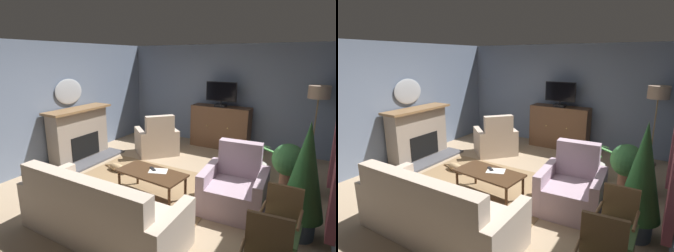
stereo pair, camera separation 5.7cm
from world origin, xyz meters
TOP-DOWN VIEW (x-y plane):
  - ground_plane at (0.00, 0.00)m, footprint 5.92×6.84m
  - wall_back at (0.00, 3.17)m, footprint 5.92×0.10m
  - wall_left at (-2.71, 0.00)m, footprint 0.10×6.84m
  - rug_central at (-0.31, 0.02)m, footprint 2.67×1.98m
  - fireplace at (-2.38, 0.44)m, footprint 0.85×1.62m
  - wall_mirror_oval at (-2.63, 0.44)m, footprint 0.06×0.74m
  - tv_cabinet at (0.11, 2.82)m, footprint 1.48×0.47m
  - television at (0.11, 2.77)m, footprint 0.77×0.20m
  - coffee_table at (0.05, -0.27)m, footprint 1.18×0.65m
  - tv_remote at (0.01, -0.18)m, footprint 0.17×0.14m
  - folded_newspaper at (0.13, -0.18)m, footprint 0.36×0.32m
  - sofa_floral at (0.05, -1.48)m, footprint 2.23×0.87m
  - armchair_beside_cabinet at (-1.03, 1.58)m, footprint 1.22×1.23m
  - armchair_near_window at (1.33, 0.08)m, footprint 0.98×0.93m
  - side_chair_mid_row at (2.11, -0.85)m, footprint 0.43×0.50m
  - potted_plant_on_hearth_side at (1.95, 1.11)m, footprint 0.55×0.55m
  - potted_plant_tall_palm_by_window at (1.36, 1.36)m, footprint 0.79×0.79m
  - potted_plant_small_fern_corner at (2.27, -0.14)m, footprint 0.54×0.54m
  - cat at (-1.13, 0.26)m, footprint 0.71×0.23m
  - floor_lamp at (2.23, 2.72)m, footprint 0.42×0.42m

SIDE VIEW (x-z plane):
  - ground_plane at x=0.00m, z-range -0.04..0.00m
  - rug_central at x=-0.31m, z-range 0.00..0.01m
  - cat at x=-1.13m, z-range -0.01..0.18m
  - potted_plant_tall_palm_by_window at x=1.36m, z-range -0.16..0.54m
  - armchair_beside_cabinet at x=-1.03m, z-range -0.18..0.81m
  - sofa_floral at x=0.05m, z-range -0.15..0.79m
  - armchair_near_window at x=1.33m, z-range -0.18..0.83m
  - coffee_table at x=0.05m, z-range 0.18..0.63m
  - folded_newspaper at x=0.13m, z-range 0.46..0.46m
  - tv_remote at x=0.01m, z-range 0.46..0.48m
  - side_chair_mid_row at x=2.11m, z-range 0.04..0.95m
  - tv_cabinet at x=0.11m, z-range -0.02..1.05m
  - potted_plant_on_hearth_side at x=1.95m, z-range 0.11..0.96m
  - fireplace at x=-2.38m, z-range -0.03..1.14m
  - potted_plant_small_fern_corner at x=2.27m, z-range 0.06..1.62m
  - wall_back at x=0.00m, z-range 0.00..2.60m
  - wall_left at x=-2.71m, z-range 0.00..2.60m
  - television at x=0.11m, z-range 1.10..1.71m
  - floor_lamp at x=2.23m, z-range 0.62..2.33m
  - wall_mirror_oval at x=-2.63m, z-range 1.24..1.81m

